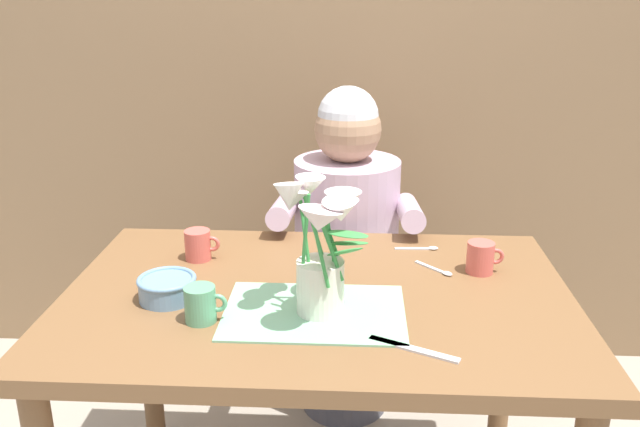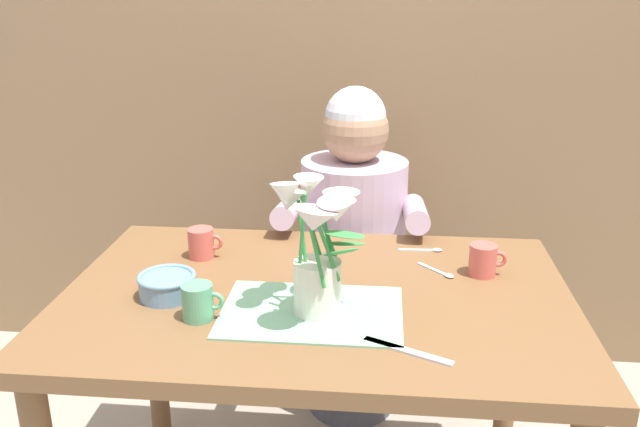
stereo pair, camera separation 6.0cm
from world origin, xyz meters
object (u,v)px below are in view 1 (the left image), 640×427
flower_vase (321,242)px  tea_cup (201,304)px  ceramic_mug (481,257)px  ceramic_bowl (167,287)px  coffee_cup (198,245)px  seated_person (346,259)px  dinner_knife (413,349)px

flower_vase → tea_cup: size_ratio=3.35×
tea_cup → ceramic_mug: size_ratio=1.00×
ceramic_bowl → coffee_cup: bearing=85.5°
seated_person → ceramic_mug: size_ratio=12.20×
seated_person → coffee_cup: bearing=-130.9°
flower_vase → ceramic_bowl: (-0.36, 0.06, -0.14)m
ceramic_bowl → coffee_cup: (0.02, 0.24, 0.01)m
tea_cup → coffee_cup: same height
ceramic_bowl → ceramic_mug: bearing=14.5°
seated_person → ceramic_mug: bearing=-53.6°
ceramic_bowl → seated_person: bearing=59.1°
ceramic_mug → coffee_cup: same height
ceramic_bowl → dinner_knife: (0.55, -0.20, -0.03)m
flower_vase → ceramic_bowl: flower_vase is taller
ceramic_mug → coffee_cup: size_ratio=1.00×
flower_vase → tea_cup: flower_vase is taller
ceramic_bowl → coffee_cup: 0.24m
dinner_knife → coffee_cup: (-0.53, 0.43, 0.04)m
seated_person → flower_vase: (-0.04, -0.73, 0.35)m
tea_cup → coffee_cup: 0.35m
flower_vase → ceramic_mug: bearing=32.8°
dinner_knife → coffee_cup: size_ratio=2.04×
flower_vase → tea_cup: bearing=-170.7°
dinner_knife → ceramic_mug: size_ratio=2.04×
coffee_cup → ceramic_mug: bearing=-3.5°
seated_person → dinner_knife: (0.15, -0.87, 0.18)m
ceramic_bowl → dinner_knife: bearing=-19.7°
flower_vase → coffee_cup: flower_vase is taller
ceramic_bowl → tea_cup: size_ratio=1.46×
dinner_knife → ceramic_bowl: bearing=-174.2°
coffee_cup → seated_person: bearing=48.5°
flower_vase → ceramic_bowl: size_ratio=2.29×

